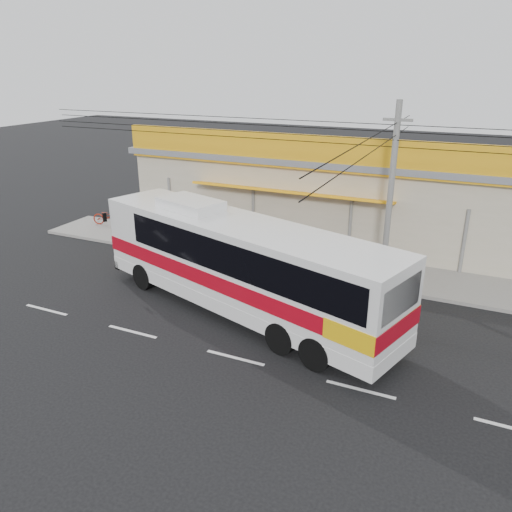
# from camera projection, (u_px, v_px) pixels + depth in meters

# --- Properties ---
(ground) EXTENTS (120.00, 120.00, 0.00)m
(ground) POSITION_uv_depth(u_px,v_px,m) (267.00, 323.00, 17.91)
(ground) COLOR black
(ground) RESTS_ON ground
(sidewalk) EXTENTS (30.00, 3.20, 0.15)m
(sidewalk) POSITION_uv_depth(u_px,v_px,m) (318.00, 264.00, 22.98)
(sidewalk) COLOR slate
(sidewalk) RESTS_ON ground
(lane_markings) EXTENTS (50.00, 0.12, 0.01)m
(lane_markings) POSITION_uv_depth(u_px,v_px,m) (235.00, 358.00, 15.78)
(lane_markings) COLOR silver
(lane_markings) RESTS_ON ground
(storefront_building) EXTENTS (22.60, 9.20, 5.70)m
(storefront_building) POSITION_uv_depth(u_px,v_px,m) (351.00, 191.00, 26.89)
(storefront_building) COLOR #A9A288
(storefront_building) RESTS_ON ground
(coach_bus) EXTENTS (12.82, 6.43, 3.89)m
(coach_bus) POSITION_uv_depth(u_px,v_px,m) (244.00, 262.00, 17.86)
(coach_bus) COLOR silver
(coach_bus) RESTS_ON ground
(motorbike_red) EXTENTS (1.98, 1.18, 0.98)m
(motorbike_red) POSITION_uv_depth(u_px,v_px,m) (109.00, 216.00, 28.25)
(motorbike_red) COLOR maroon
(motorbike_red) RESTS_ON sidewalk
(motorbike_dark) EXTENTS (1.96, 1.09, 1.13)m
(motorbike_dark) POSITION_uv_depth(u_px,v_px,m) (125.00, 224.00, 26.56)
(motorbike_dark) COLOR black
(motorbike_dark) RESTS_ON sidewalk
(utility_pole) EXTENTS (34.00, 14.00, 7.47)m
(utility_pole) POSITION_uv_depth(u_px,v_px,m) (396.00, 135.00, 19.11)
(utility_pole) COLOR #60605E
(utility_pole) RESTS_ON ground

